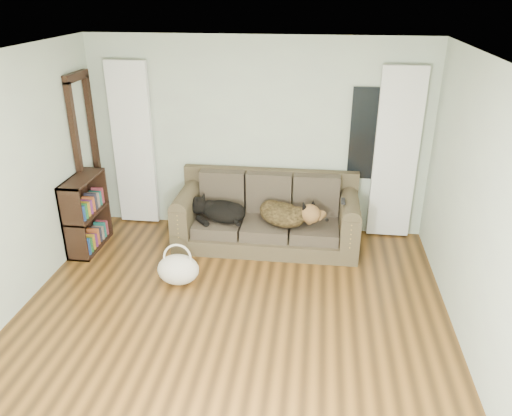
# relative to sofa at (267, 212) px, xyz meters

# --- Properties ---
(floor) EXTENTS (5.00, 5.00, 0.00)m
(floor) POSITION_rel_sofa_xyz_m (-0.19, -1.97, -0.45)
(floor) COLOR #3A2611
(floor) RESTS_ON ground
(ceiling) EXTENTS (5.00, 5.00, 0.00)m
(ceiling) POSITION_rel_sofa_xyz_m (-0.19, -1.97, 2.15)
(ceiling) COLOR white
(ceiling) RESTS_ON ground
(wall_back) EXTENTS (4.50, 0.04, 2.60)m
(wall_back) POSITION_rel_sofa_xyz_m (-0.19, 0.53, 0.85)
(wall_back) COLOR #B5CAAE
(wall_back) RESTS_ON ground
(wall_right) EXTENTS (0.04, 5.00, 2.60)m
(wall_right) POSITION_rel_sofa_xyz_m (2.06, -1.97, 0.85)
(wall_right) COLOR #B5CAAE
(wall_right) RESTS_ON ground
(curtain_left) EXTENTS (0.55, 0.08, 2.25)m
(curtain_left) POSITION_rel_sofa_xyz_m (-1.89, 0.45, 0.70)
(curtain_left) COLOR white
(curtain_left) RESTS_ON ground
(curtain_right) EXTENTS (0.55, 0.08, 2.25)m
(curtain_right) POSITION_rel_sofa_xyz_m (1.61, 0.45, 0.70)
(curtain_right) COLOR white
(curtain_right) RESTS_ON ground
(window_pane) EXTENTS (0.50, 0.03, 1.20)m
(window_pane) POSITION_rel_sofa_xyz_m (1.26, 0.50, 0.95)
(window_pane) COLOR black
(window_pane) RESTS_ON wall_back
(door_casing) EXTENTS (0.07, 0.60, 2.10)m
(door_casing) POSITION_rel_sofa_xyz_m (-2.39, 0.07, 0.60)
(door_casing) COLOR black
(door_casing) RESTS_ON ground
(sofa) EXTENTS (2.35, 1.02, 0.96)m
(sofa) POSITION_rel_sofa_xyz_m (0.00, 0.00, 0.00)
(sofa) COLOR #494530
(sofa) RESTS_ON floor
(dog_black_lab) EXTENTS (0.73, 0.64, 0.26)m
(dog_black_lab) POSITION_rel_sofa_xyz_m (-0.59, -0.09, 0.03)
(dog_black_lab) COLOR black
(dog_black_lab) RESTS_ON sofa
(dog_shepherd) EXTENTS (0.83, 0.79, 0.30)m
(dog_shepherd) POSITION_rel_sofa_xyz_m (0.25, -0.11, 0.04)
(dog_shepherd) COLOR black
(dog_shepherd) RESTS_ON sofa
(tv_remote) EXTENTS (0.05, 0.18, 0.02)m
(tv_remote) POSITION_rel_sofa_xyz_m (0.96, -0.15, 0.28)
(tv_remote) COLOR black
(tv_remote) RESTS_ON sofa
(tote_bag) EXTENTS (0.58, 0.52, 0.35)m
(tote_bag) POSITION_rel_sofa_xyz_m (-0.90, -1.09, -0.29)
(tote_bag) COLOR silver
(tote_bag) RESTS_ON floor
(bookshelf) EXTENTS (0.38, 0.81, 0.97)m
(bookshelf) POSITION_rel_sofa_xyz_m (-2.28, -0.39, 0.05)
(bookshelf) COLOR black
(bookshelf) RESTS_ON floor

